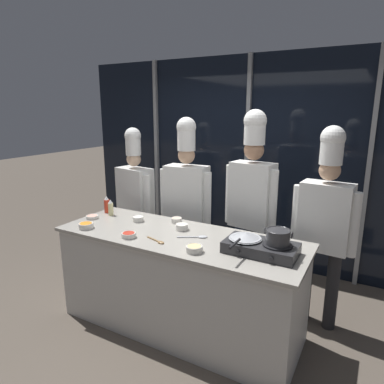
# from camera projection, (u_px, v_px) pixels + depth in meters

# --- Properties ---
(ground_plane) EXTENTS (24.00, 24.00, 0.00)m
(ground_plane) POSITION_uv_depth(u_px,v_px,m) (179.00, 325.00, 3.31)
(ground_plane) COLOR brown
(window_wall_back) EXTENTS (5.00, 0.09, 2.70)m
(window_wall_back) POSITION_uv_depth(u_px,v_px,m) (248.00, 163.00, 4.48)
(window_wall_back) COLOR black
(window_wall_back) RESTS_ON ground_plane
(demo_counter) EXTENTS (2.30, 0.82, 0.93)m
(demo_counter) POSITION_uv_depth(u_px,v_px,m) (179.00, 282.00, 3.20)
(demo_counter) COLOR beige
(demo_counter) RESTS_ON ground_plane
(portable_stove) EXTENTS (0.57, 0.32, 0.10)m
(portable_stove) POSITION_uv_depth(u_px,v_px,m) (261.00, 247.00, 2.70)
(portable_stove) COLOR #28282B
(portable_stove) RESTS_ON demo_counter
(frying_pan) EXTENTS (0.27, 0.46, 0.05)m
(frying_pan) POSITION_uv_depth(u_px,v_px,m) (245.00, 236.00, 2.74)
(frying_pan) COLOR #ADAFB5
(frying_pan) RESTS_ON portable_stove
(stock_pot) EXTENTS (0.21, 0.19, 0.12)m
(stock_pot) POSITION_uv_depth(u_px,v_px,m) (278.00, 237.00, 2.61)
(stock_pot) COLOR #333335
(stock_pot) RESTS_ON portable_stove
(squeeze_bottle_oil) EXTENTS (0.05, 0.05, 0.17)m
(squeeze_bottle_oil) POSITION_uv_depth(u_px,v_px,m) (111.00, 208.00, 3.66)
(squeeze_bottle_oil) COLOR beige
(squeeze_bottle_oil) RESTS_ON demo_counter
(squeeze_bottle_chili) EXTENTS (0.06, 0.06, 0.19)m
(squeeze_bottle_chili) POSITION_uv_depth(u_px,v_px,m) (107.00, 205.00, 3.74)
(squeeze_bottle_chili) COLOR red
(squeeze_bottle_chili) RESTS_ON demo_counter
(prep_bowl_carrots) EXTENTS (0.14, 0.14, 0.05)m
(prep_bowl_carrots) POSITION_uv_depth(u_px,v_px,m) (86.00, 225.00, 3.27)
(prep_bowl_carrots) COLOR silver
(prep_bowl_carrots) RESTS_ON demo_counter
(prep_bowl_chili_flakes) EXTENTS (0.13, 0.13, 0.05)m
(prep_bowl_chili_flakes) POSITION_uv_depth(u_px,v_px,m) (129.00, 235.00, 3.04)
(prep_bowl_chili_flakes) COLOR silver
(prep_bowl_chili_flakes) RESTS_ON demo_counter
(prep_bowl_rice) EXTENTS (0.11, 0.11, 0.05)m
(prep_bowl_rice) POSITION_uv_depth(u_px,v_px,m) (138.00, 219.00, 3.47)
(prep_bowl_rice) COLOR silver
(prep_bowl_rice) RESTS_ON demo_counter
(prep_bowl_ginger) EXTENTS (0.14, 0.14, 0.05)m
(prep_bowl_ginger) POSITION_uv_depth(u_px,v_px,m) (194.00, 248.00, 2.73)
(prep_bowl_ginger) COLOR silver
(prep_bowl_ginger) RESTS_ON demo_counter
(prep_bowl_chicken) EXTENTS (0.11, 0.11, 0.05)m
(prep_bowl_chicken) POSITION_uv_depth(u_px,v_px,m) (176.00, 220.00, 3.43)
(prep_bowl_chicken) COLOR silver
(prep_bowl_chicken) RESTS_ON demo_counter
(prep_bowl_garlic) EXTENTS (0.12, 0.12, 0.06)m
(prep_bowl_garlic) POSITION_uv_depth(u_px,v_px,m) (182.00, 226.00, 3.22)
(prep_bowl_garlic) COLOR silver
(prep_bowl_garlic) RESTS_ON demo_counter
(prep_bowl_shrimp) EXTENTS (0.13, 0.13, 0.03)m
(prep_bowl_shrimp) POSITION_uv_depth(u_px,v_px,m) (92.00, 217.00, 3.56)
(prep_bowl_shrimp) COLOR silver
(prep_bowl_shrimp) RESTS_ON demo_counter
(serving_spoon_slotted) EXTENTS (0.25, 0.16, 0.02)m
(serving_spoon_slotted) POSITION_uv_depth(u_px,v_px,m) (199.00, 237.00, 3.04)
(serving_spoon_slotted) COLOR #B2B5BA
(serving_spoon_slotted) RESTS_ON demo_counter
(serving_spoon_solid) EXTENTS (0.22, 0.09, 0.02)m
(serving_spoon_solid) POSITION_uv_depth(u_px,v_px,m) (158.00, 241.00, 2.93)
(serving_spoon_solid) COLOR olive
(serving_spoon_solid) RESTS_ON demo_counter
(chef_head) EXTENTS (0.60, 0.32, 1.82)m
(chef_head) POSITION_uv_depth(u_px,v_px,m) (135.00, 193.00, 4.28)
(chef_head) COLOR #2D3856
(chef_head) RESTS_ON ground_plane
(chef_sous) EXTENTS (0.63, 0.28, 1.96)m
(chef_sous) POSITION_uv_depth(u_px,v_px,m) (186.00, 194.00, 3.86)
(chef_sous) COLOR #232326
(chef_sous) RESTS_ON ground_plane
(chef_line) EXTENTS (0.57, 0.29, 2.04)m
(chef_line) POSITION_uv_depth(u_px,v_px,m) (252.00, 194.00, 3.51)
(chef_line) COLOR #2D3856
(chef_line) RESTS_ON ground_plane
(chef_pastry) EXTENTS (0.58, 0.27, 1.91)m
(chef_pastry) POSITION_uv_depth(u_px,v_px,m) (325.00, 217.00, 3.10)
(chef_pastry) COLOR #232326
(chef_pastry) RESTS_ON ground_plane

